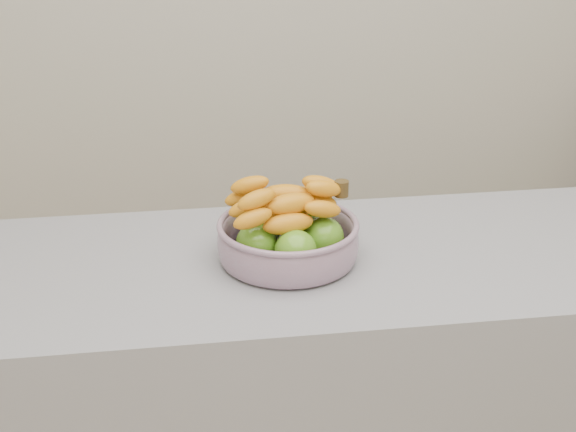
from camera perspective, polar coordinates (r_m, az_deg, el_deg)
The scene contains 2 objects.
counter at distance 1.97m, azimuth 5.61°, elevation -14.45°, with size 2.00×0.60×0.90m, color gray.
fruit_bowl at distance 1.67m, azimuth -0.02°, elevation -1.38°, with size 0.30×0.30×0.17m.
Camera 1 is at (-0.40, -1.01, 1.67)m, focal length 50.00 mm.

